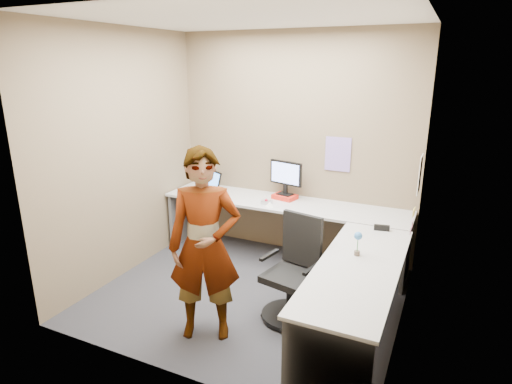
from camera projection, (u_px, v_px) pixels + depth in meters
The scene contains 21 objects.
ground at pixel (248, 295), 4.46m from camera, with size 3.00×3.00×0.00m, color #26252A.
wall_back at pixel (294, 146), 5.20m from camera, with size 3.00×3.00×0.00m, color brown.
wall_right at pixel (413, 187), 3.46m from camera, with size 2.70×2.70×0.00m, color brown.
wall_left at pixel (124, 155), 4.68m from camera, with size 2.70×2.70×0.00m, color brown.
ceiling at pixel (246, 17), 3.68m from camera, with size 3.00×3.00×0.00m, color white.
desk at pixel (301, 236), 4.45m from camera, with size 2.98×2.58×0.73m.
paper_ream at pixel (285, 197), 5.21m from camera, with size 0.27×0.20×0.05m, color red.
monitor at pixel (286, 175), 5.14m from camera, with size 0.43×0.16×0.41m.
laptop at pixel (208, 186), 5.53m from camera, with size 0.46×0.44×0.26m.
trackball_mouse at pixel (267, 202), 5.01m from camera, with size 0.12×0.08×0.07m.
origami at pixel (270, 204), 4.92m from camera, with size 0.10×0.10×0.06m, color white.
stapler at pixel (382, 228), 4.22m from camera, with size 0.15×0.04×0.06m, color black.
flower at pixel (358, 240), 3.64m from camera, with size 0.07×0.07×0.22m.
calendar_purple at pixel (338, 154), 4.98m from camera, with size 0.30×0.01×0.40m, color #846BB7.
calendar_white at pixel (420, 174), 4.28m from camera, with size 0.01×0.28×0.38m, color white.
sticky_note_a at pixel (413, 213), 4.06m from camera, with size 0.01×0.07×0.07m, color #F2E059.
sticky_note_b at pixel (412, 224), 4.14m from camera, with size 0.01×0.07×0.07m, color pink.
sticky_note_c at pixel (411, 230), 4.04m from camera, with size 0.01×0.07×0.07m, color pink.
sticky_note_d at pixel (414, 211), 4.20m from camera, with size 0.01×0.07×0.07m, color #F2E059.
office_chair at pixel (293, 278), 3.98m from camera, with size 0.54×0.52×0.97m.
person at pixel (205, 246), 3.60m from camera, with size 0.61×0.40×1.68m, color #999399.
Camera 1 is at (1.75, -3.55, 2.31)m, focal length 30.00 mm.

